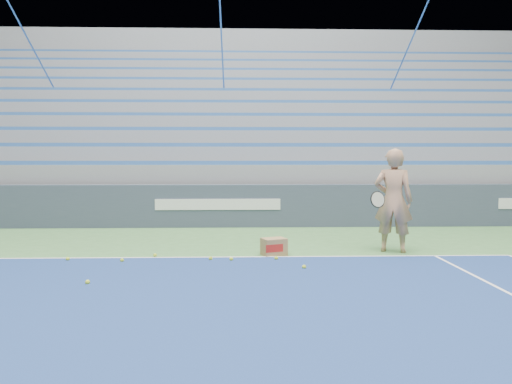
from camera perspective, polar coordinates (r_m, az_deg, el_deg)
sponsor_barrier at (r=12.94m, az=-4.33°, el=-1.58°), size 30.00×0.32×1.10m
bleachers at (r=18.60m, az=-3.60°, el=5.69°), size 31.00×9.15×7.30m
tennis_player at (r=9.81m, az=15.41°, el=-0.94°), size 1.03×0.97×1.97m
ball_box at (r=9.24m, az=2.06°, el=-6.27°), size 0.51×0.45×0.32m
tennis_ball_0 at (r=9.36m, az=-20.72°, el=-7.17°), size 0.07×0.07×0.07m
tennis_ball_1 at (r=8.76m, az=-2.85°, el=-7.67°), size 0.07×0.07×0.07m
tennis_ball_2 at (r=7.58m, az=-18.69°, el=-9.73°), size 0.07×0.07×0.07m
tennis_ball_3 at (r=8.19m, az=5.52°, el=-8.51°), size 0.07×0.07×0.07m
tennis_ball_4 at (r=8.96m, az=-15.07°, el=-7.54°), size 0.07×0.07×0.07m
tennis_ball_5 at (r=9.27m, az=-11.47°, el=-7.10°), size 0.07×0.07×0.07m
tennis_ball_6 at (r=8.84m, az=2.33°, el=-7.56°), size 0.07×0.07×0.07m
tennis_ball_7 at (r=8.84m, az=-5.21°, el=-7.57°), size 0.07×0.07×0.07m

